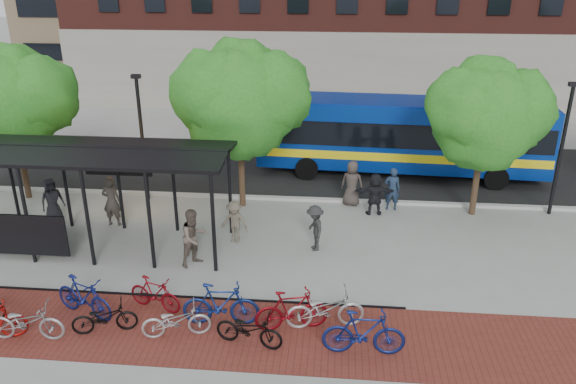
# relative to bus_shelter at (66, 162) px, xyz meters

# --- Properties ---
(ground) EXTENTS (160.00, 160.00, 0.00)m
(ground) POSITION_rel_bus_shelter_xyz_m (8.13, 0.48, -3.00)
(ground) COLOR #9E9E99
(ground) RESTS_ON ground
(asphalt_street) EXTENTS (160.00, 8.00, 0.01)m
(asphalt_street) POSITION_rel_bus_shelter_xyz_m (8.13, 8.48, -2.99)
(asphalt_street) COLOR black
(asphalt_street) RESTS_ON ground
(curb) EXTENTS (160.00, 0.25, 0.12)m
(curb) POSITION_rel_bus_shelter_xyz_m (8.13, 4.48, -2.94)
(curb) COLOR #B7B7B2
(curb) RESTS_ON ground
(brick_strip) EXTENTS (24.00, 3.00, 0.01)m
(brick_strip) POSITION_rel_bus_shelter_xyz_m (6.13, -4.52, -3.00)
(brick_strip) COLOR maroon
(brick_strip) RESTS_ON ground
(bike_rack_rail) EXTENTS (12.00, 0.05, 0.95)m
(bike_rack_rail) POSITION_rel_bus_shelter_xyz_m (4.83, -3.62, -3.00)
(bike_rack_rail) COLOR black
(bike_rack_rail) RESTS_ON ground
(bus_shelter) EXTENTS (10.60, 3.07, 3.60)m
(bus_shelter) POSITION_rel_bus_shelter_xyz_m (0.00, 0.00, 0.00)
(bus_shelter) COLOR black
(bus_shelter) RESTS_ON ground
(tree_a) EXTENTS (4.90, 4.00, 6.18)m
(tree_a) POSITION_rel_bus_shelter_xyz_m (-3.77, 3.83, 1.24)
(tree_a) COLOR #382619
(tree_a) RESTS_ON ground
(tree_b) EXTENTS (5.15, 4.20, 6.47)m
(tree_b) POSITION_rel_bus_shelter_xyz_m (5.23, 3.83, 1.46)
(tree_b) COLOR #382619
(tree_b) RESTS_ON ground
(tree_c) EXTENTS (4.66, 3.80, 5.92)m
(tree_c) POSITION_rel_bus_shelter_xyz_m (14.22, 3.83, 1.06)
(tree_c) COLOR #382619
(tree_c) RESTS_ON ground
(lamp_post_left) EXTENTS (0.35, 0.20, 5.12)m
(lamp_post_left) POSITION_rel_bus_shelter_xyz_m (1.13, 4.08, -0.25)
(lamp_post_left) COLOR black
(lamp_post_left) RESTS_ON ground
(lamp_post_right) EXTENTS (0.35, 0.20, 5.12)m
(lamp_post_right) POSITION_rel_bus_shelter_xyz_m (17.13, 4.08, -0.25)
(lamp_post_right) COLOR black
(lamp_post_right) RESTS_ON ground
(bus) EXTENTS (12.86, 3.56, 3.44)m
(bus) POSITION_rel_bus_shelter_xyz_m (11.66, 8.05, -1.03)
(bus) COLOR #082C94
(bus) RESTS_ON ground
(bike_2) EXTENTS (2.02, 0.80, 1.04)m
(bike_2) POSITION_rel_bus_shelter_xyz_m (1.03, -5.25, -2.48)
(bike_2) COLOR #969698
(bike_2) RESTS_ON ground
(bike_3) EXTENTS (2.04, 1.26, 1.19)m
(bike_3) POSITION_rel_bus_shelter_xyz_m (2.07, -4.10, -2.41)
(bike_3) COLOR navy
(bike_3) RESTS_ON ground
(bike_4) EXTENTS (1.79, 1.04, 0.89)m
(bike_4) POSITION_rel_bus_shelter_xyz_m (2.91, -4.77, -2.56)
(bike_4) COLOR black
(bike_4) RESTS_ON ground
(bike_5) EXTENTS (1.73, 0.99, 1.00)m
(bike_5) POSITION_rel_bus_shelter_xyz_m (3.90, -3.62, -2.50)
(bike_5) COLOR maroon
(bike_5) RESTS_ON ground
(bike_6) EXTENTS (1.89, 1.06, 0.94)m
(bike_6) POSITION_rel_bus_shelter_xyz_m (4.83, -4.76, -2.53)
(bike_6) COLOR #A9A9AC
(bike_6) RESTS_ON ground
(bike_7) EXTENTS (2.11, 0.72, 1.25)m
(bike_7) POSITION_rel_bus_shelter_xyz_m (5.89, -4.15, -2.37)
(bike_7) COLOR navy
(bike_7) RESTS_ON ground
(bike_8) EXTENTS (1.89, 0.99, 0.94)m
(bike_8) POSITION_rel_bus_shelter_xyz_m (6.78, -4.96, -2.53)
(bike_8) COLOR black
(bike_8) RESTS_ON ground
(bike_9) EXTENTS (2.05, 1.03, 1.19)m
(bike_9) POSITION_rel_bus_shelter_xyz_m (7.79, -4.20, -2.41)
(bike_9) COLOR maroon
(bike_9) RESTS_ON ground
(bike_10) EXTENTS (2.21, 1.12, 1.11)m
(bike_10) POSITION_rel_bus_shelter_xyz_m (8.67, -4.01, -2.45)
(bike_10) COLOR #B7B7BA
(bike_10) RESTS_ON ground
(bike_11) EXTENTS (2.08, 0.63, 1.24)m
(bike_11) POSITION_rel_bus_shelter_xyz_m (9.65, -5.05, -2.38)
(bike_11) COLOR navy
(bike_11) RESTS_ON ground
(pedestrian_0) EXTENTS (0.97, 0.99, 1.72)m
(pedestrian_0) POSITION_rel_bus_shelter_xyz_m (-1.67, 1.66, -2.14)
(pedestrian_0) COLOR black
(pedestrian_0) RESTS_ON ground
(pedestrian_1) EXTENTS (0.70, 0.46, 1.90)m
(pedestrian_1) POSITION_rel_bus_shelter_xyz_m (0.67, 1.56, -2.05)
(pedestrian_1) COLOR #3E3732
(pedestrian_1) RESTS_ON ground
(pedestrian_3) EXTENTS (1.10, 0.79, 1.53)m
(pedestrian_3) POSITION_rel_bus_shelter_xyz_m (5.39, 0.64, -2.23)
(pedestrian_3) COLOR brown
(pedestrian_3) RESTS_ON ground
(pedestrian_5) EXTENTS (1.58, 0.61, 1.67)m
(pedestrian_5) POSITION_rel_bus_shelter_xyz_m (10.34, 3.43, -2.16)
(pedestrian_5) COLOR black
(pedestrian_5) RESTS_ON ground
(pedestrian_6) EXTENTS (1.02, 0.79, 1.85)m
(pedestrian_6) POSITION_rel_bus_shelter_xyz_m (9.47, 4.25, -2.08)
(pedestrian_6) COLOR #423835
(pedestrian_6) RESTS_ON ground
(pedestrian_7) EXTENTS (0.65, 0.44, 1.73)m
(pedestrian_7) POSITION_rel_bus_shelter_xyz_m (11.03, 3.94, -2.13)
(pedestrian_7) COLOR #202F4A
(pedestrian_7) RESTS_ON ground
(pedestrian_8) EXTENTS (1.15, 1.18, 1.92)m
(pedestrian_8) POSITION_rel_bus_shelter_xyz_m (4.39, -1.02, -2.04)
(pedestrian_8) COLOR brown
(pedestrian_8) RESTS_ON ground
(pedestrian_9) EXTENTS (0.89, 1.17, 1.61)m
(pedestrian_9) POSITION_rel_bus_shelter_xyz_m (8.18, 0.33, -2.19)
(pedestrian_9) COLOR #2A2A2A
(pedestrian_9) RESTS_ON ground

